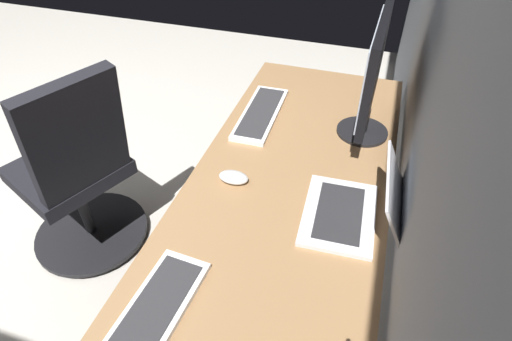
# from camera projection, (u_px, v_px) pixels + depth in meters

# --- Properties ---
(wall_back) EXTENTS (4.98, 0.10, 2.60)m
(wall_back) POSITION_uv_depth(u_px,v_px,m) (470.00, 16.00, 1.06)
(wall_back) COLOR #8C939E
(wall_back) RESTS_ON ground
(desk) EXTENTS (2.14, 0.68, 0.73)m
(desk) POSITION_uv_depth(u_px,v_px,m) (271.00, 242.00, 1.31)
(desk) COLOR #936D47
(desk) RESTS_ON ground
(monitor_primary) EXTENTS (0.47, 0.20, 0.45)m
(monitor_primary) POSITION_uv_depth(u_px,v_px,m) (373.00, 74.00, 1.49)
(monitor_primary) COLOR black
(monitor_primary) RESTS_ON desk
(laptop_left) EXTENTS (0.33, 0.33, 0.21)m
(laptop_left) POSITION_uv_depth(u_px,v_px,m) (361.00, 208.00, 1.27)
(laptop_left) COLOR silver
(laptop_left) RESTS_ON desk
(keyboard_main) EXTENTS (0.43, 0.17, 0.02)m
(keyboard_main) POSITION_uv_depth(u_px,v_px,m) (148.00, 322.00, 1.02)
(keyboard_main) COLOR silver
(keyboard_main) RESTS_ON desk
(keyboard_spare) EXTENTS (0.42, 0.15, 0.02)m
(keyboard_spare) POSITION_uv_depth(u_px,v_px,m) (261.00, 113.00, 1.74)
(keyboard_spare) COLOR silver
(keyboard_spare) RESTS_ON desk
(mouse_main) EXTENTS (0.06, 0.10, 0.03)m
(mouse_main) POSITION_uv_depth(u_px,v_px,m) (234.00, 177.00, 1.42)
(mouse_main) COLOR silver
(mouse_main) RESTS_ON desk
(office_chair) EXTENTS (0.57, 0.61, 0.97)m
(office_chair) POSITION_uv_depth(u_px,v_px,m) (78.00, 178.00, 1.86)
(office_chair) COLOR black
(office_chair) RESTS_ON ground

